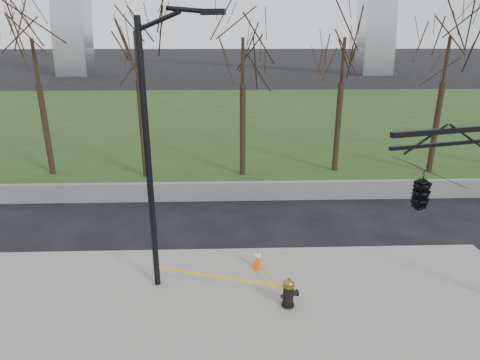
{
  "coord_description": "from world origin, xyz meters",
  "views": [
    {
      "loc": [
        -0.21,
        -10.38,
        7.51
      ],
      "look_at": [
        0.21,
        2.0,
        3.13
      ],
      "focal_mm": 30.67,
      "sensor_mm": 36.0,
      "label": 1
    }
  ],
  "objects_px": {
    "traffic_cone": "(258,259)",
    "traffic_signal_mast": "(449,186)",
    "street_light": "(154,143)",
    "fire_hydrant": "(289,293)"
  },
  "relations": [
    {
      "from": "traffic_cone",
      "to": "traffic_signal_mast",
      "type": "distance_m",
      "value": 6.45
    },
    {
      "from": "traffic_cone",
      "to": "street_light",
      "type": "distance_m",
      "value": 5.3
    },
    {
      "from": "traffic_signal_mast",
      "to": "traffic_cone",
      "type": "bearing_deg",
      "value": 128.74
    },
    {
      "from": "street_light",
      "to": "traffic_signal_mast",
      "type": "height_order",
      "value": "street_light"
    },
    {
      "from": "fire_hydrant",
      "to": "traffic_cone",
      "type": "height_order",
      "value": "fire_hydrant"
    },
    {
      "from": "street_light",
      "to": "traffic_signal_mast",
      "type": "xyz_separation_m",
      "value": [
        7.24,
        -2.26,
        -0.55
      ]
    },
    {
      "from": "street_light",
      "to": "traffic_signal_mast",
      "type": "relative_size",
      "value": 1.37
    },
    {
      "from": "traffic_cone",
      "to": "traffic_signal_mast",
      "type": "xyz_separation_m",
      "value": [
        4.23,
        -3.15,
        3.72
      ]
    },
    {
      "from": "fire_hydrant",
      "to": "traffic_signal_mast",
      "type": "bearing_deg",
      "value": -30.91
    },
    {
      "from": "fire_hydrant",
      "to": "traffic_cone",
      "type": "distance_m",
      "value": 2.21
    }
  ]
}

